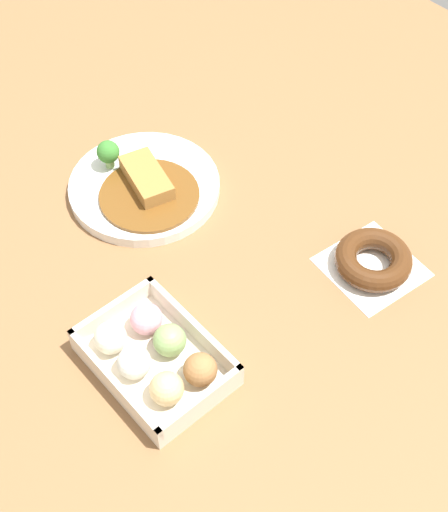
% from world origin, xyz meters
% --- Properties ---
extents(ground_plane, '(1.60, 1.60, 0.00)m').
position_xyz_m(ground_plane, '(0.00, 0.00, 0.00)').
color(ground_plane, brown).
extents(curry_plate, '(0.24, 0.24, 0.07)m').
position_xyz_m(curry_plate, '(-0.15, 0.03, 0.01)').
color(curry_plate, white).
rests_on(curry_plate, ground_plane).
extents(donut_box, '(0.19, 0.14, 0.06)m').
position_xyz_m(donut_box, '(0.12, -0.16, 0.02)').
color(donut_box, beige).
rests_on(donut_box, ground_plane).
extents(chocolate_ring_donut, '(0.14, 0.14, 0.03)m').
position_xyz_m(chocolate_ring_donut, '(0.19, 0.18, 0.02)').
color(chocolate_ring_donut, white).
rests_on(chocolate_ring_donut, ground_plane).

